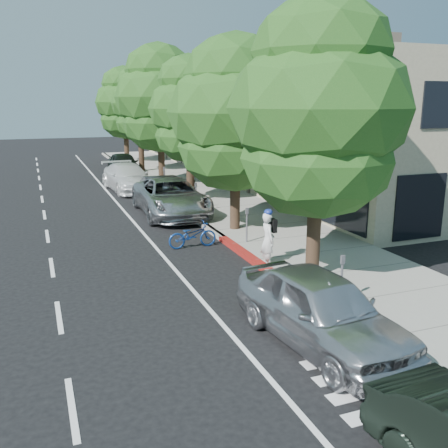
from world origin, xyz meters
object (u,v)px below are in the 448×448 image
street_tree_2 (189,111)px  dark_sedan (162,192)px  street_tree_4 (139,105)px  white_pickup (128,177)px  street_tree_1 (235,115)px  near_car_a (321,309)px  street_tree_0 (319,112)px  dark_suv_far (124,164)px  cyclist (268,240)px  street_tree_3 (160,99)px  bicycle (192,235)px  silver_suv (171,197)px  street_tree_5 (125,104)px  pedestrian (189,181)px

street_tree_2 → dark_sedan: size_ratio=1.65×
street_tree_4 → white_pickup: street_tree_4 is taller
street_tree_1 → near_car_a: street_tree_1 is taller
street_tree_2 → street_tree_0: bearing=-90.0°
street_tree_0 → dark_sedan: bearing=97.5°
near_car_a → dark_sedan: bearing=82.7°
street_tree_4 → dark_suv_far: size_ratio=1.67×
cyclist → white_pickup: (-1.62, 15.40, -0.11)m
street_tree_3 → street_tree_1: bearing=-90.0°
bicycle → dark_sedan: (0.71, 7.20, 0.27)m
near_car_a → street_tree_2: bearing=77.0°
street_tree_3 → street_tree_2: bearing=-90.0°
street_tree_2 → white_pickup: (-2.29, 5.00, -3.88)m
silver_suv → dark_suv_far: bearing=90.8°
dark_suv_far → street_tree_3: bearing=-75.9°
silver_suv → dark_sedan: bearing=89.8°
street_tree_5 → bicycle: (-2.25, -25.50, -4.42)m
street_tree_0 → cyclist: (-0.67, 1.60, -3.96)m
white_pickup → dark_suv_far: dark_suv_far is taller
street_tree_4 → street_tree_5: bearing=90.0°
cyclist → dark_suv_far: cyclist is taller
dark_suv_far → street_tree_1: bearing=-85.6°
bicycle → dark_sedan: size_ratio=0.39×
silver_suv → white_pickup: silver_suv is taller
dark_sedan → pedestrian: pedestrian is taller
bicycle → dark_sedan: dark_sedan is taller
street_tree_3 → pedestrian: size_ratio=4.90×
street_tree_5 → cyclist: street_tree_5 is taller
street_tree_0 → pedestrian: size_ratio=4.56×
cyclist → white_pickup: size_ratio=0.33×
cyclist → silver_suv: size_ratio=0.29×
street_tree_0 → dark_sedan: 12.50m
street_tree_1 → street_tree_3: (0.00, 12.00, 0.60)m
silver_suv → white_pickup: size_ratio=1.13×
street_tree_4 → near_car_a: bearing=-93.9°
cyclist → dark_sedan: 10.14m
street_tree_2 → street_tree_4: bearing=90.0°
street_tree_5 → dark_suv_far: (-1.40, -6.50, -4.11)m
white_pickup → street_tree_4: bearing=66.5°
street_tree_3 → bicycle: 14.49m
cyclist → dark_sedan: bearing=9.9°
street_tree_0 → silver_suv: size_ratio=1.32×
street_tree_1 → dark_suv_far: bearing=94.6°
street_tree_0 → street_tree_3: street_tree_3 is taller
street_tree_5 → dark_suv_far: bearing=-102.2°
street_tree_0 → bicycle: bearing=116.6°
street_tree_4 → street_tree_1: bearing=-90.0°
street_tree_2 → bicycle: street_tree_2 is taller
street_tree_2 → silver_suv: (-1.61, -2.16, -3.82)m
street_tree_0 → bicycle: (-2.25, 4.50, -4.38)m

